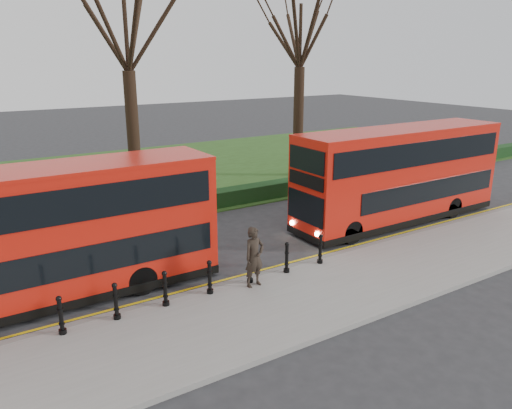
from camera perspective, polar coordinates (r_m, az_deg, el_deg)
ground at (r=16.29m, az=-8.06°, el=-8.82°), size 120.00×120.00×0.00m
pavement at (r=13.87m, az=-2.73°, el=-13.11°), size 60.00×4.00×0.15m
kerb at (r=15.44m, az=-6.49°, el=-9.94°), size 60.00×0.25×0.16m
grass_verge at (r=29.91m, az=-20.20°, el=2.18°), size 60.00×18.00×0.06m
hedge at (r=22.13m, az=-15.50°, el=-1.24°), size 60.00×0.90×0.80m
yellow_line_outer at (r=15.71m, az=-6.97°, el=-9.74°), size 60.00×0.10×0.01m
yellow_line_inner at (r=15.87m, az=-7.29°, el=-9.47°), size 60.00×0.10×0.01m
tree_mid at (r=24.83m, az=-14.69°, el=19.29°), size 7.34×7.34×11.46m
tree_right at (r=29.59m, az=5.11°, el=19.37°), size 7.41×7.41×11.57m
bollard_row at (r=14.98m, az=-5.32°, el=-8.33°), size 8.60×0.15×1.00m
bus_lead at (r=15.42m, az=-23.15°, el=-3.46°), size 10.03×2.31×3.99m
bus_rear at (r=22.28m, az=16.09°, el=3.23°), size 10.20×2.34×4.06m
pedestrian at (r=15.22m, az=-0.20°, el=-6.00°), size 0.73×0.52×1.89m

